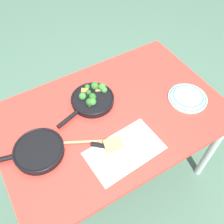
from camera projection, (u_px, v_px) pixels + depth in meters
ground_plane at (112, 170)px, 1.97m from camera, size 14.00×14.00×0.00m
dining_table_red at (112, 123)px, 1.46m from camera, size 1.26×0.83×0.73m
skillet_broccoli at (92, 99)px, 1.43m from camera, size 0.38×0.25×0.08m
skillet_eggs at (38, 151)px, 1.23m from camera, size 0.36×0.25×0.04m
wooden_spoon at (67, 142)px, 1.27m from camera, size 0.37×0.21×0.02m
parchment_sheet at (125, 150)px, 1.25m from camera, size 0.39×0.25×0.00m
grater_knife at (109, 147)px, 1.25m from camera, size 0.22×0.20×0.02m
cheese_block at (113, 145)px, 1.25m from camera, size 0.10×0.08×0.04m
dinner_plate_stack at (188, 97)px, 1.46m from camera, size 0.23×0.23×0.03m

